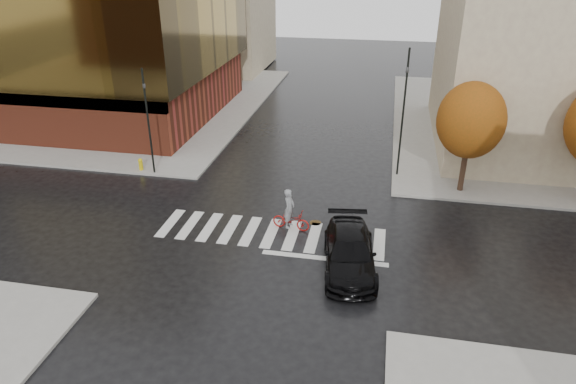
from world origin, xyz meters
name	(u,v)px	position (x,y,z in m)	size (l,w,h in m)	color
ground	(269,238)	(0.00, 0.00, 0.00)	(120.00, 120.00, 0.00)	black
sidewalk_nw	(101,101)	(-21.00, 21.00, 0.07)	(30.00, 30.00, 0.15)	gray
crosswalk	(271,233)	(0.00, 0.50, 0.01)	(12.00, 3.00, 0.01)	silver
office_glass	(55,12)	(-22.00, 17.99, 8.28)	(27.00, 19.00, 16.00)	maroon
building_ne_tan	(575,14)	(17.00, 17.00, 9.15)	(16.00, 16.00, 18.00)	tan
tree_ne_a	(471,120)	(10.00, 7.40, 4.46)	(3.80, 3.80, 6.50)	black
sedan	(350,252)	(4.19, -1.80, 0.81)	(2.28, 5.61, 1.63)	black
cyclist	(290,216)	(0.89, 1.14, 0.77)	(2.07, 0.99, 2.25)	#9C110E
traffic_light_nw	(148,116)	(-9.00, 6.30, 3.88)	(0.17, 0.14, 6.67)	black
traffic_light_ne	(404,104)	(6.30, 9.00, 4.72)	(0.22, 0.24, 7.90)	black
fire_hydrant	(141,164)	(-10.00, 6.50, 0.59)	(0.28, 0.28, 0.79)	gold
manhole	(315,223)	(2.08, 2.00, 0.01)	(0.63, 0.63, 0.01)	#4B361A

